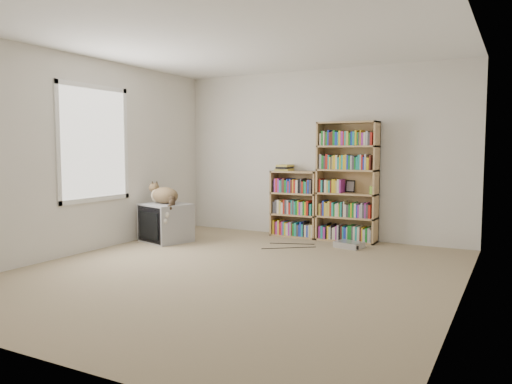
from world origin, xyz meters
The scene contains 17 objects.
floor centered at (0.00, 0.00, 0.00)m, with size 4.50×5.00×0.01m, color tan.
wall_back centered at (0.00, 2.50, 1.25)m, with size 4.50×0.02×2.50m, color silver.
wall_front centered at (0.00, -2.50, 1.25)m, with size 4.50×0.02×2.50m, color silver.
wall_left centered at (-2.25, 0.00, 1.25)m, with size 0.02×5.00×2.50m, color silver.
wall_right centered at (2.25, 0.00, 1.25)m, with size 0.02×5.00×2.50m, color silver.
ceiling centered at (0.00, 0.00, 2.50)m, with size 4.50×5.00×0.02m, color white.
window centered at (-2.24, 0.20, 1.40)m, with size 0.02×1.22×1.52m, color white.
crt_tv centered at (-1.80, 1.10, 0.27)m, with size 0.77×0.73×0.55m.
cat centered at (-1.80, 1.09, 0.63)m, with size 0.63×0.52×0.52m.
bookcase_tall centered at (0.48, 2.36, 0.82)m, with size 0.86×0.30×1.71m.
bookcase_short centered at (-0.32, 2.36, 0.46)m, with size 0.72×0.30×1.00m.
book_stack centered at (-0.50, 2.36, 1.04)m, with size 0.22×0.29×0.09m, color #B22017.
green_mug centered at (0.86, 2.34, 0.76)m, with size 0.10×0.10×0.11m, color #7BB734.
framed_print centered at (0.50, 2.44, 0.79)m, with size 0.13×0.01×0.18m, color black.
dvd_player centered at (0.67, 1.89, 0.04)m, with size 0.35×0.25×0.08m, color silver.
wall_outlet centered at (-2.24, 1.45, 0.32)m, with size 0.01×0.08×0.13m, color silver.
floor_cables centered at (-0.24, 1.52, 0.00)m, with size 1.20×0.70×0.01m, color black, non-canonical shape.
Camera 1 is at (2.67, -4.55, 1.33)m, focal length 35.00 mm.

